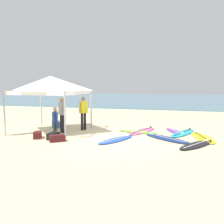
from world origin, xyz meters
TOP-DOWN VIEW (x-y plane):
  - ground_plane at (0.00, 0.00)m, footprint 80.00×80.00m
  - sea at (0.00, 30.67)m, footprint 80.00×36.00m
  - canopy_tent at (-3.09, 0.42)m, footprint 3.13×3.13m
  - surfboard_yellow at (3.97, 0.96)m, footprint 1.29×2.53m
  - surfboard_blue at (0.48, -0.51)m, footprint 1.37×2.23m
  - surfboard_pink at (1.18, 1.78)m, footprint 1.37×2.51m
  - surfboard_purple at (2.78, 2.11)m, footprint 1.31×1.84m
  - surfboard_navy at (2.50, 0.33)m, footprint 2.35×2.09m
  - surfboard_black at (3.68, -0.52)m, footprint 1.63×2.25m
  - surfboard_lime at (1.00, 1.48)m, footprint 2.03×0.86m
  - surfboard_cyan at (3.14, 1.82)m, footprint 1.42×2.50m
  - person_yellow at (-1.80, 1.39)m, footprint 0.37×0.48m
  - person_grey at (-2.48, 0.36)m, footprint 0.45×0.40m
  - person_blue at (-3.08, 0.76)m, footprint 0.32×0.53m
  - gear_bag_near_tent at (-1.78, -1.43)m, footprint 0.67×0.62m
  - gear_bag_by_pole at (-2.94, -1.05)m, footprint 0.56×0.68m
  - gear_bag_on_sand at (-2.18, -1.03)m, footprint 0.33×0.60m
  - cooler_box at (-3.44, 1.63)m, footprint 0.50×0.36m

SIDE VIEW (x-z plane):
  - ground_plane at x=0.00m, z-range 0.00..0.00m
  - surfboard_navy at x=2.50m, z-range -0.06..0.13m
  - surfboard_yellow at x=3.97m, z-range -0.06..0.13m
  - surfboard_pink at x=1.18m, z-range -0.06..0.13m
  - surfboard_cyan at x=3.14m, z-range -0.06..0.13m
  - surfboard_black at x=3.68m, z-range -0.06..0.13m
  - surfboard_blue at x=0.48m, z-range -0.06..0.13m
  - surfboard_lime at x=1.00m, z-range -0.06..0.13m
  - surfboard_purple at x=2.78m, z-range -0.06..0.13m
  - sea at x=0.00m, z-range 0.00..0.10m
  - gear_bag_near_tent at x=-1.78m, z-range 0.00..0.28m
  - gear_bag_by_pole at x=-2.94m, z-range 0.00..0.28m
  - gear_bag_on_sand at x=-2.18m, z-range 0.00..0.28m
  - cooler_box at x=-3.44m, z-range 0.00..0.39m
  - person_blue at x=-3.08m, z-range 0.06..1.26m
  - person_yellow at x=-1.80m, z-range 0.13..1.84m
  - person_grey at x=-2.48m, z-range 0.13..1.84m
  - canopy_tent at x=-3.09m, z-range 1.01..3.76m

